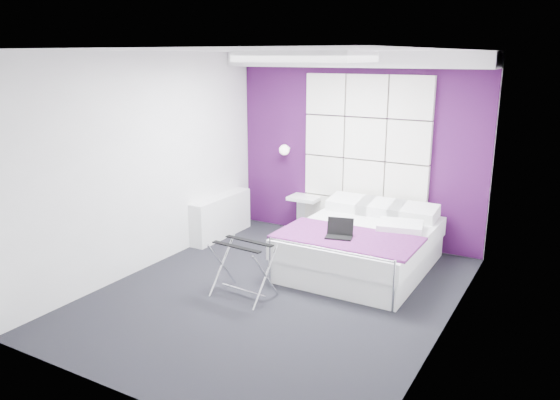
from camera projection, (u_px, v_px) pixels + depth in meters
name	position (u px, v px, depth m)	size (l,w,h in m)	color
floor	(277.00, 293.00, 6.04)	(4.40, 4.40, 0.00)	black
ceiling	(277.00, 50.00, 5.37)	(4.40, 4.40, 0.00)	white
wall_back	(357.00, 149.00, 7.55)	(3.60, 3.60, 0.00)	silver
wall_left	(148.00, 163.00, 6.57)	(4.40, 4.40, 0.00)	silver
wall_right	(452.00, 201.00, 4.84)	(4.40, 4.40, 0.00)	silver
accent_wall	(356.00, 149.00, 7.54)	(3.58, 0.02, 2.58)	#3A0E3E
soffit	(353.00, 59.00, 7.03)	(3.58, 0.50, 0.20)	white
headboard	(365.00, 160.00, 7.46)	(1.80, 0.08, 2.30)	white
skylight	(305.00, 55.00, 5.89)	(1.36, 0.86, 0.12)	white
wall_lamp	(286.00, 149.00, 7.96)	(0.15, 0.15, 0.15)	white
radiator	(221.00, 216.00, 7.87)	(0.22, 1.20, 0.60)	white
bed	(362.00, 246.00, 6.69)	(1.62, 1.95, 0.69)	white
nightstand	(305.00, 198.00, 7.94)	(0.44, 0.34, 0.05)	white
luggage_rack	(243.00, 270.00, 5.91)	(0.62, 0.45, 0.61)	silver
laptop	(340.00, 232.00, 6.20)	(0.30, 0.21, 0.22)	black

